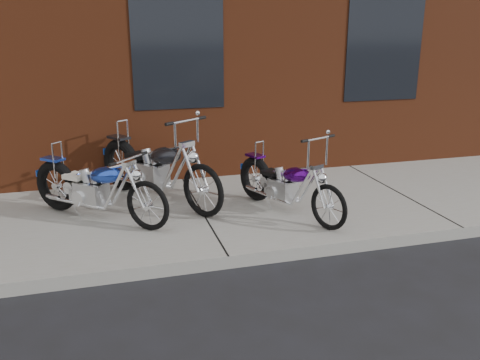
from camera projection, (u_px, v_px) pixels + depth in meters
name	position (u px, v px, depth m)	size (l,w,h in m)	color
ground	(229.00, 269.00, 5.53)	(120.00, 120.00, 0.00)	black
sidewalk	(201.00, 215.00, 6.89)	(22.00, 3.00, 0.15)	gray
chopper_purple	(287.00, 187.00, 6.68)	(0.85, 1.87, 1.11)	black
chopper_blue	(96.00, 190.00, 6.45)	(1.64, 1.56, 0.94)	black
chopper_third	(156.00, 171.00, 7.09)	(1.46, 2.12, 1.25)	black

